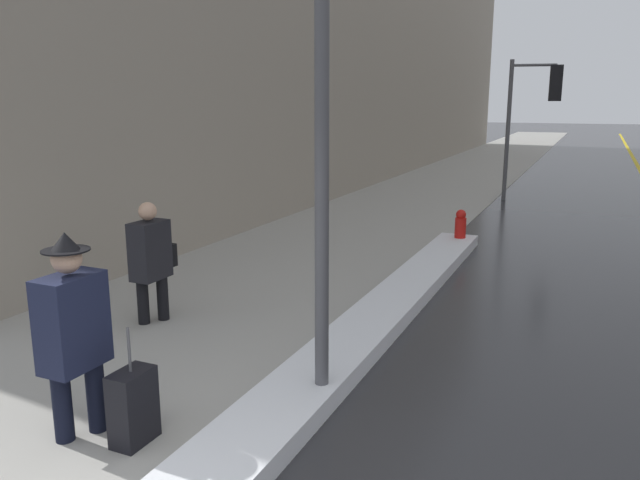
{
  "coord_description": "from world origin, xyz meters",
  "views": [
    {
      "loc": [
        2.4,
        -2.34,
        2.59
      ],
      "look_at": [
        -0.4,
        4.0,
        1.05
      ],
      "focal_mm": 35.0,
      "sensor_mm": 36.0,
      "label": 1
    }
  ],
  "objects_px": {
    "pedestrian_trailing": "(73,328)",
    "rolling_suitcase": "(133,407)",
    "pedestrian_with_shoulder_bag": "(151,257)",
    "lamp_post": "(322,37)",
    "traffic_light_near": "(537,100)",
    "fire_hydrant": "(460,229)"
  },
  "relations": [
    {
      "from": "pedestrian_trailing",
      "to": "rolling_suitcase",
      "type": "xyz_separation_m",
      "value": [
        0.46,
        0.09,
        -0.6
      ]
    },
    {
      "from": "pedestrian_with_shoulder_bag",
      "to": "rolling_suitcase",
      "type": "xyz_separation_m",
      "value": [
        1.61,
        -2.27,
        -0.51
      ]
    },
    {
      "from": "rolling_suitcase",
      "to": "pedestrian_with_shoulder_bag",
      "type": "bearing_deg",
      "value": -144.12
    },
    {
      "from": "lamp_post",
      "to": "traffic_light_near",
      "type": "height_order",
      "value": "lamp_post"
    },
    {
      "from": "lamp_post",
      "to": "traffic_light_near",
      "type": "bearing_deg",
      "value": 87.71
    },
    {
      "from": "pedestrian_with_shoulder_bag",
      "to": "rolling_suitcase",
      "type": "distance_m",
      "value": 2.83
    },
    {
      "from": "lamp_post",
      "to": "rolling_suitcase",
      "type": "relative_size",
      "value": 5.46
    },
    {
      "from": "lamp_post",
      "to": "pedestrian_trailing",
      "type": "distance_m",
      "value": 2.95
    },
    {
      "from": "lamp_post",
      "to": "traffic_light_near",
      "type": "distance_m",
      "value": 12.74
    },
    {
      "from": "lamp_post",
      "to": "pedestrian_with_shoulder_bag",
      "type": "xyz_separation_m",
      "value": [
        -2.67,
        1.08,
        -2.28
      ]
    },
    {
      "from": "rolling_suitcase",
      "to": "pedestrian_trailing",
      "type": "bearing_deg",
      "value": -78.87
    },
    {
      "from": "pedestrian_trailing",
      "to": "fire_hydrant",
      "type": "distance_m",
      "value": 7.91
    },
    {
      "from": "traffic_light_near",
      "to": "pedestrian_with_shoulder_bag",
      "type": "distance_m",
      "value": 12.21
    },
    {
      "from": "fire_hydrant",
      "to": "pedestrian_with_shoulder_bag",
      "type": "bearing_deg",
      "value": -115.36
    },
    {
      "from": "traffic_light_near",
      "to": "rolling_suitcase",
      "type": "relative_size",
      "value": 3.84
    },
    {
      "from": "rolling_suitcase",
      "to": "fire_hydrant",
      "type": "distance_m",
      "value": 7.73
    },
    {
      "from": "traffic_light_near",
      "to": "rolling_suitcase",
      "type": "xyz_separation_m",
      "value": [
        -1.56,
        -13.92,
        -2.34
      ]
    },
    {
      "from": "fire_hydrant",
      "to": "rolling_suitcase",
      "type": "bearing_deg",
      "value": -97.04
    },
    {
      "from": "traffic_light_near",
      "to": "fire_hydrant",
      "type": "bearing_deg",
      "value": -105.27
    },
    {
      "from": "traffic_light_near",
      "to": "lamp_post",
      "type": "bearing_deg",
      "value": -101.94
    },
    {
      "from": "rolling_suitcase",
      "to": "lamp_post",
      "type": "bearing_deg",
      "value": 139.25
    },
    {
      "from": "pedestrian_with_shoulder_bag",
      "to": "fire_hydrant",
      "type": "height_order",
      "value": "pedestrian_with_shoulder_bag"
    }
  ]
}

